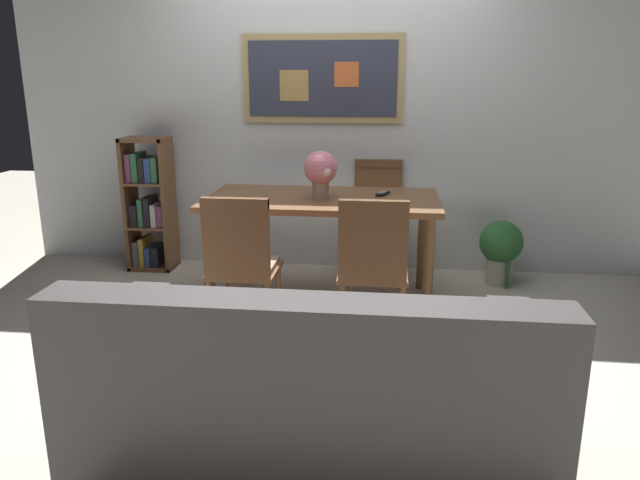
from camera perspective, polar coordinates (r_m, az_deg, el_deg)
ground_plane at (r=3.86m, az=-0.68°, el=-8.34°), size 12.00×12.00×0.00m
wall_back_with_painting at (r=4.89m, az=1.29°, el=12.46°), size 5.20×0.14×2.60m
dining_table at (r=4.10m, az=0.21°, el=2.80°), size 1.58×0.86×0.76m
dining_chair_near_right at (r=3.40m, az=5.09°, el=-2.02°), size 0.40×0.41×0.91m
dining_chair_far_right at (r=4.80m, az=5.51°, el=3.10°), size 0.40×0.41×0.91m
dining_chair_near_left at (r=3.48m, az=-7.57°, el=-1.71°), size 0.40×0.41×0.91m
leather_couch at (r=2.43m, az=-0.97°, el=-15.33°), size 1.80×0.84×0.84m
bookshelf at (r=5.09m, az=-16.04°, el=3.14°), size 0.36×0.28×1.09m
potted_ivy at (r=4.76m, az=16.92°, el=-0.73°), size 0.33×0.33×0.57m
flower_vase at (r=4.00m, az=0.01°, el=6.69°), size 0.23×0.22×0.32m
tv_remote at (r=4.16m, az=6.04°, el=4.44°), size 0.10×0.16×0.02m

